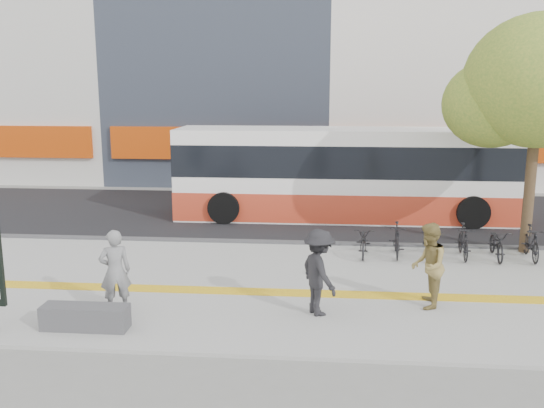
# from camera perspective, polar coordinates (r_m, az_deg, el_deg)

# --- Properties ---
(ground) EXTENTS (120.00, 120.00, 0.00)m
(ground) POSITION_cam_1_polar(r_m,az_deg,el_deg) (12.00, -3.69, -10.53)
(ground) COLOR slate
(ground) RESTS_ON ground
(sidewalk) EXTENTS (40.00, 7.00, 0.08)m
(sidewalk) POSITION_cam_1_polar(r_m,az_deg,el_deg) (13.37, -2.74, -7.96)
(sidewalk) COLOR gray
(sidewalk) RESTS_ON ground
(tactile_strip) EXTENTS (40.00, 0.45, 0.01)m
(tactile_strip) POSITION_cam_1_polar(r_m,az_deg,el_deg) (12.89, -3.03, -8.51)
(tactile_strip) COLOR yellow
(tactile_strip) RESTS_ON sidewalk
(street) EXTENTS (40.00, 8.00, 0.06)m
(street) POSITION_cam_1_polar(r_m,az_deg,el_deg) (20.55, 0.02, -0.96)
(street) COLOR black
(street) RESTS_ON ground
(curb) EXTENTS (40.00, 0.25, 0.14)m
(curb) POSITION_cam_1_polar(r_m,az_deg,el_deg) (16.67, -1.15, -3.83)
(curb) COLOR #3B3B3E
(curb) RESTS_ON ground
(bench) EXTENTS (1.60, 0.45, 0.45)m
(bench) POSITION_cam_1_polar(r_m,az_deg,el_deg) (11.49, -17.80, -10.50)
(bench) COLOR #3B3B3E
(bench) RESTS_ON sidewalk
(street_tree) EXTENTS (4.40, 3.80, 6.31)m
(street_tree) POSITION_cam_1_polar(r_m,az_deg,el_deg) (16.72, 24.46, 10.61)
(street_tree) COLOR #3C291B
(street_tree) RESTS_ON sidewalk
(bus) EXTENTS (11.31, 2.68, 3.01)m
(bus) POSITION_cam_1_polar(r_m,az_deg,el_deg) (19.73, 7.20, 2.70)
(bus) COLOR white
(bus) RESTS_ON street
(bicycle_row) EXTENTS (4.84, 1.54, 0.87)m
(bicycle_row) POSITION_cam_1_polar(r_m,az_deg,el_deg) (15.85, 16.58, -3.57)
(bicycle_row) COLOR black
(bicycle_row) RESTS_ON sidewalk
(seated_woman) EXTENTS (0.72, 0.62, 1.68)m
(seated_woman) POSITION_cam_1_polar(r_m,az_deg,el_deg) (11.93, -15.10, -6.37)
(seated_woman) COLOR black
(seated_woman) RESTS_ON sidewalk
(pedestrian_tan) EXTENTS (0.79, 0.94, 1.74)m
(pedestrian_tan) POSITION_cam_1_polar(r_m,az_deg,el_deg) (12.17, 15.04, -5.84)
(pedestrian_tan) COLOR olive
(pedestrian_tan) RESTS_ON sidewalk
(pedestrian_dark) EXTENTS (1.08, 1.27, 1.71)m
(pedestrian_dark) POSITION_cam_1_polar(r_m,az_deg,el_deg) (11.45, 4.62, -6.67)
(pedestrian_dark) COLOR black
(pedestrian_dark) RESTS_ON sidewalk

